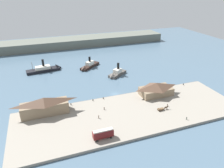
# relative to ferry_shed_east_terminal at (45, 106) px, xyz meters

# --- Properties ---
(ground_plane) EXTENTS (320.00, 320.00, 0.00)m
(ground_plane) POSITION_rel_ferry_shed_east_terminal_xyz_m (38.85, 9.19, -5.57)
(ground_plane) COLOR slate
(quay_promenade) EXTENTS (110.00, 36.00, 1.20)m
(quay_promenade) POSITION_rel_ferry_shed_east_terminal_xyz_m (38.85, -12.81, -4.97)
(quay_promenade) COLOR gray
(quay_promenade) RESTS_ON ground
(seawall_edge) EXTENTS (110.00, 0.80, 1.00)m
(seawall_edge) POSITION_rel_ferry_shed_east_terminal_xyz_m (38.85, 5.59, -5.07)
(seawall_edge) COLOR slate
(seawall_edge) RESTS_ON ground
(ferry_shed_east_terminal) EXTENTS (22.12, 7.59, 8.62)m
(ferry_shed_east_terminal) POSITION_rel_ferry_shed_east_terminal_xyz_m (0.00, 0.00, 0.00)
(ferry_shed_east_terminal) COLOR #847056
(ferry_shed_east_terminal) RESTS_ON quay_promenade
(ferry_shed_customs_shed) EXTENTS (17.87, 9.82, 7.28)m
(ferry_shed_customs_shed) POSITION_rel_ferry_shed_east_terminal_xyz_m (59.21, -1.20, -0.67)
(ferry_shed_customs_shed) COLOR #847056
(ferry_shed_customs_shed) RESTS_ON quay_promenade
(street_tram) EXTENTS (8.33, 2.57, 4.22)m
(street_tram) POSITION_rel_ferry_shed_east_terminal_xyz_m (20.50, -26.34, -1.91)
(street_tram) COLOR maroon
(street_tram) RESTS_ON quay_promenade
(horse_cart) EXTENTS (5.99, 1.38, 1.87)m
(horse_cart) POSITION_rel_ferry_shed_east_terminal_xyz_m (54.28, -16.19, -3.45)
(horse_cart) COLOR brown
(horse_cart) RESTS_ON quay_promenade
(pedestrian_near_cart) EXTENTS (0.42, 0.42, 1.71)m
(pedestrian_near_cart) POSITION_rel_ferry_shed_east_terminal_xyz_m (22.74, -12.34, -3.59)
(pedestrian_near_cart) COLOR #6B5B4C
(pedestrian_near_cart) RESTS_ON quay_promenade
(pedestrian_walking_east) EXTENTS (0.38, 0.38, 1.53)m
(pedestrian_walking_east) POSITION_rel_ferry_shed_east_terminal_xyz_m (60.28, -26.84, -3.67)
(pedestrian_walking_east) COLOR #3D4C42
(pedestrian_walking_east) RESTS_ON quay_promenade
(pedestrian_near_east_shed) EXTENTS (0.40, 0.40, 1.61)m
(pedestrian_near_east_shed) POSITION_rel_ferry_shed_east_terminal_xyz_m (58.36, -14.16, -3.64)
(pedestrian_near_east_shed) COLOR #6B5B4C
(pedestrian_near_east_shed) RESTS_ON quay_promenade
(pedestrian_near_west_shed) EXTENTS (0.38, 0.38, 1.54)m
(pedestrian_near_west_shed) POSITION_rel_ferry_shed_east_terminal_xyz_m (27.42, -6.14, -3.67)
(pedestrian_near_west_shed) COLOR #4C3D33
(pedestrian_near_west_shed) RESTS_ON quay_promenade
(mooring_post_west) EXTENTS (0.44, 0.44, 0.90)m
(mooring_post_west) POSITION_rel_ferry_shed_east_terminal_xyz_m (81.59, 3.98, -3.92)
(mooring_post_west) COLOR black
(mooring_post_west) RESTS_ON quay_promenade
(mooring_post_center_west) EXTENTS (0.44, 0.44, 0.90)m
(mooring_post_center_west) POSITION_rel_ferry_shed_east_terminal_xyz_m (24.41, 4.02, -3.92)
(mooring_post_center_west) COLOR black
(mooring_post_center_west) RESTS_ON quay_promenade
(mooring_post_center_east) EXTENTS (0.44, 0.44, 0.90)m
(mooring_post_center_east) POSITION_rel_ferry_shed_east_terminal_xyz_m (12.70, 3.72, -3.92)
(mooring_post_center_east) COLOR black
(mooring_post_center_east) RESTS_ON quay_promenade
(mooring_post_east) EXTENTS (0.44, 0.44, 0.90)m
(mooring_post_east) POSITION_rel_ferry_shed_east_terminal_xyz_m (30.20, 4.16, -3.92)
(mooring_post_east) COLOR black
(mooring_post_east) RESTS_ON quay_promenade
(ferry_approaching_east) EXTENTS (18.36, 16.50, 9.44)m
(ferry_approaching_east) POSITION_rel_ferry_shed_east_terminal_xyz_m (34.42, 54.26, -3.96)
(ferry_approaching_east) COLOR black
(ferry_approaching_east) RESTS_ON ground
(ferry_outer_harbor) EXTENTS (16.23, 13.28, 10.05)m
(ferry_outer_harbor) POSITION_rel_ferry_shed_east_terminal_xyz_m (48.69, 33.40, -3.93)
(ferry_outer_harbor) COLOR #514C47
(ferry_outer_harbor) RESTS_ON ground
(ferry_mid_harbor) EXTENTS (25.53, 8.83, 10.82)m
(ferry_mid_harbor) POSITION_rel_ferry_shed_east_terminal_xyz_m (4.99, 59.12, -4.08)
(ferry_mid_harbor) COLOR black
(ferry_mid_harbor) RESTS_ON ground
(far_headland) EXTENTS (180.00, 24.00, 8.00)m
(far_headland) POSITION_rel_ferry_shed_east_terminal_xyz_m (38.85, 119.19, -1.57)
(far_headland) COLOR #60665B
(far_headland) RESTS_ON ground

